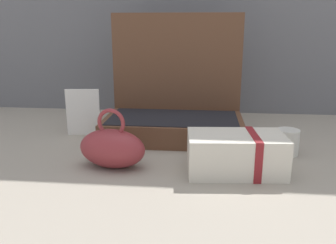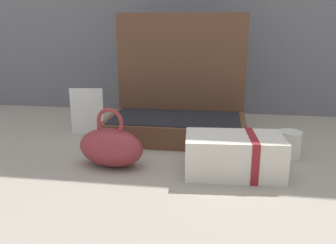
# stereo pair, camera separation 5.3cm
# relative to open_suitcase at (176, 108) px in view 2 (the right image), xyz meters

# --- Properties ---
(ground_plane) EXTENTS (6.00, 6.00, 0.00)m
(ground_plane) POSITION_rel_open_suitcase_xyz_m (0.00, -0.19, -0.10)
(ground_plane) COLOR #9E9384
(open_suitcase) EXTENTS (0.48, 0.28, 0.43)m
(open_suitcase) POSITION_rel_open_suitcase_xyz_m (0.00, 0.00, 0.00)
(open_suitcase) COLOR brown
(open_suitcase) RESTS_ON ground_plane
(teal_pouch_handbag) EXTENTS (0.21, 0.14, 0.17)m
(teal_pouch_handbag) POSITION_rel_open_suitcase_xyz_m (-0.15, -0.32, -0.04)
(teal_pouch_handbag) COLOR maroon
(teal_pouch_handbag) RESTS_ON ground_plane
(cream_toiletry_bag) EXTENTS (0.27, 0.17, 0.11)m
(cream_toiletry_bag) POSITION_rel_open_suitcase_xyz_m (0.20, -0.33, -0.05)
(cream_toiletry_bag) COLOR silver
(cream_toiletry_bag) RESTS_ON ground_plane
(coffee_mug) EXTENTS (0.10, 0.07, 0.08)m
(coffee_mug) POSITION_rel_open_suitcase_xyz_m (0.37, -0.17, -0.06)
(coffee_mug) COLOR silver
(coffee_mug) RESTS_ON ground_plane
(info_card_left) EXTENTS (0.12, 0.02, 0.17)m
(info_card_left) POSITION_rel_open_suitcase_xyz_m (-0.33, -0.04, -0.01)
(info_card_left) COLOR white
(info_card_left) RESTS_ON ground_plane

